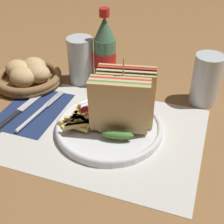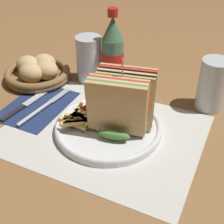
% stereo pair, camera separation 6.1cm
% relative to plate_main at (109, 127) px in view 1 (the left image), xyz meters
% --- Properties ---
extents(ground_plane, '(4.00, 4.00, 0.00)m').
position_rel_plate_main_xyz_m(ground_plane, '(-0.02, 0.02, -0.01)').
color(ground_plane, olive).
extents(placemat, '(0.44, 0.34, 0.00)m').
position_rel_plate_main_xyz_m(placemat, '(-0.01, -0.01, -0.01)').
color(placemat, silver).
rests_on(placemat, ground_plane).
extents(plate_main, '(0.25, 0.25, 0.02)m').
position_rel_plate_main_xyz_m(plate_main, '(0.00, 0.00, 0.00)').
color(plate_main, white).
rests_on(plate_main, ground_plane).
extents(club_sandwich, '(0.14, 0.13, 0.17)m').
position_rel_plate_main_xyz_m(club_sandwich, '(0.03, 0.01, 0.07)').
color(club_sandwich, tan).
rests_on(club_sandwich, plate_main).
extents(fries_pile, '(0.11, 0.10, 0.02)m').
position_rel_plate_main_xyz_m(fries_pile, '(-0.06, -0.02, 0.02)').
color(fries_pile, '#E5C166').
rests_on(fries_pile, plate_main).
extents(ketchup_blob, '(0.04, 0.04, 0.01)m').
position_rel_plate_main_xyz_m(ketchup_blob, '(-0.06, 0.02, 0.02)').
color(ketchup_blob, maroon).
rests_on(ketchup_blob, plate_main).
extents(napkin, '(0.14, 0.20, 0.00)m').
position_rel_plate_main_xyz_m(napkin, '(-0.21, 0.01, -0.01)').
color(napkin, navy).
rests_on(napkin, ground_plane).
extents(fork, '(0.03, 0.19, 0.01)m').
position_rel_plate_main_xyz_m(fork, '(-0.19, -0.01, -0.00)').
color(fork, silver).
rests_on(fork, napkin).
extents(knife, '(0.04, 0.19, 0.00)m').
position_rel_plate_main_xyz_m(knife, '(-0.23, 0.01, -0.00)').
color(knife, black).
rests_on(knife, napkin).
extents(coke_bottle_near, '(0.06, 0.06, 0.21)m').
position_rel_plate_main_xyz_m(coke_bottle_near, '(-0.09, 0.21, 0.08)').
color(coke_bottle_near, '#4C7F5B').
rests_on(coke_bottle_near, ground_plane).
extents(glass_near, '(0.07, 0.07, 0.13)m').
position_rel_plate_main_xyz_m(glass_near, '(0.19, 0.20, 0.06)').
color(glass_near, silver).
rests_on(glass_near, ground_plane).
extents(glass_far, '(0.07, 0.07, 0.13)m').
position_rel_plate_main_xyz_m(glass_far, '(-0.15, 0.19, 0.05)').
color(glass_far, silver).
rests_on(glass_far, ground_plane).
extents(bread_basket, '(0.19, 0.19, 0.07)m').
position_rel_plate_main_xyz_m(bread_basket, '(-0.29, 0.13, 0.01)').
color(bread_basket, olive).
rests_on(bread_basket, ground_plane).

